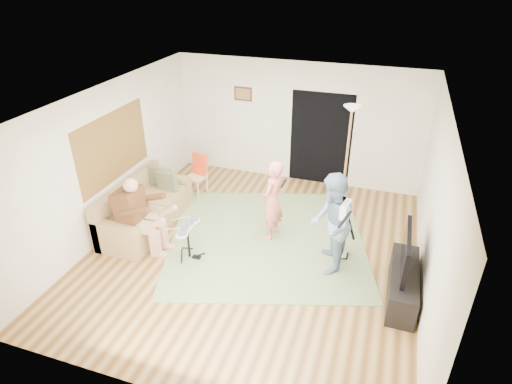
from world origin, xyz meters
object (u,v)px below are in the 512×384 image
sofa (142,212)px  singer (272,201)px  drum_kit (189,243)px  tv_cabinet (403,284)px  torchiere_lamp (349,139)px  television (406,251)px  guitar_spare (343,244)px  dining_chair (197,180)px  guitarist (331,224)px

sofa → singer: singer is taller
drum_kit → tv_cabinet: drum_kit is taller
torchiere_lamp → television: 2.89m
singer → torchiere_lamp: size_ratio=0.72×
sofa → television: size_ratio=2.03×
drum_kit → tv_cabinet: bearing=1.9°
sofa → guitar_spare: bearing=3.0°
singer → television: 2.47m
drum_kit → television: 3.50m
singer → guitar_spare: size_ratio=1.74×
tv_cabinet → dining_chair: bearing=155.0°
dining_chair → tv_cabinet: dining_chair is taller
sofa → torchiere_lamp: 4.22m
guitarist → guitar_spare: size_ratio=1.96×
guitarist → guitar_spare: bearing=142.6°
sofa → guitar_spare: 3.80m
sofa → guitarist: guitarist is taller
singer → tv_cabinet: singer is taller
torchiere_lamp → tv_cabinet: size_ratio=1.52×
dining_chair → tv_cabinet: size_ratio=0.63×
guitarist → dining_chair: (-3.16, 1.68, -0.54)m
tv_cabinet → sofa: bearing=173.6°
guitar_spare → guitarist: bearing=-116.9°
sofa → tv_cabinet: bearing=-6.4°
sofa → drum_kit: size_ratio=3.27×
guitarist → tv_cabinet: 1.38m
guitarist → dining_chair: guitarist is taller
guitar_spare → tv_cabinet: 1.24m
singer → torchiere_lamp: torchiere_lamp is taller
drum_kit → singer: singer is taller
drum_kit → singer: (1.16, 1.06, 0.47)m
drum_kit → guitarist: bearing=11.5°
singer → guitarist: bearing=69.9°
dining_chair → drum_kit: bearing=-55.4°
dining_chair → guitar_spare: bearing=-8.1°
drum_kit → sofa: bearing=153.4°
singer → guitar_spare: 1.44m
singer → guitar_spare: singer is taller
singer → drum_kit: bearing=-40.5°
sofa → tv_cabinet: (4.80, -0.54, -0.04)m
sofa → singer: size_ratio=1.42×
drum_kit → guitar_spare: guitar_spare is taller
drum_kit → television: television is taller
guitarist → torchiere_lamp: (-0.08, 2.19, 0.60)m
singer → guitarist: guitarist is taller
dining_chair → tv_cabinet: 4.80m
guitarist → guitar_spare: guitarist is taller
sofa → television: 4.81m
guitar_spare → drum_kit: bearing=-161.2°
guitar_spare → dining_chair: 3.59m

